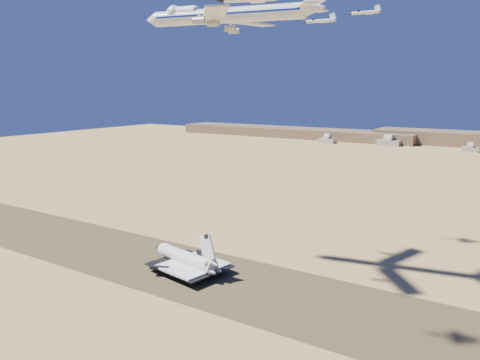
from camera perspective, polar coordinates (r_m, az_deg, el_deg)
The scene contains 10 objects.
ground at distance 193.42m, azimuth -4.24°, elevation -11.56°, with size 1200.00×1200.00×0.00m, color tan.
runway at distance 193.41m, azimuth -4.24°, elevation -11.55°, with size 600.00×50.00×0.06m, color brown.
hangars at distance 647.81m, azimuth 17.15°, elevation 4.42°, with size 200.50×29.50×30.00m.
shuttle at distance 196.80m, azimuth -6.60°, elevation -9.59°, with size 38.76×28.13×19.07m.
carrier_747 at distance 191.33m, azimuth -2.29°, elevation 19.40°, with size 74.23×56.29×18.43m.
crew_a at distance 189.12m, azimuth -7.19°, elevation -11.86°, with size 0.63×0.41×1.72m, color #C5630B.
crew_b at distance 187.91m, azimuth -6.33°, elevation -12.00°, with size 0.82×0.47×1.69m, color #C5630B.
crew_c at distance 187.23m, azimuth -6.86°, elevation -12.09°, with size 1.03×0.53×1.77m, color #C5630B.
chase_jet_c at distance 229.20m, azimuth 9.68°, elevation 18.58°, with size 16.56×9.17×4.14m.
chase_jet_d at distance 235.40m, azimuth 14.95°, elevation 19.14°, with size 15.83×8.59×3.94m.
Camera 1 is at (107.93, -142.27, 74.32)m, focal length 35.00 mm.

